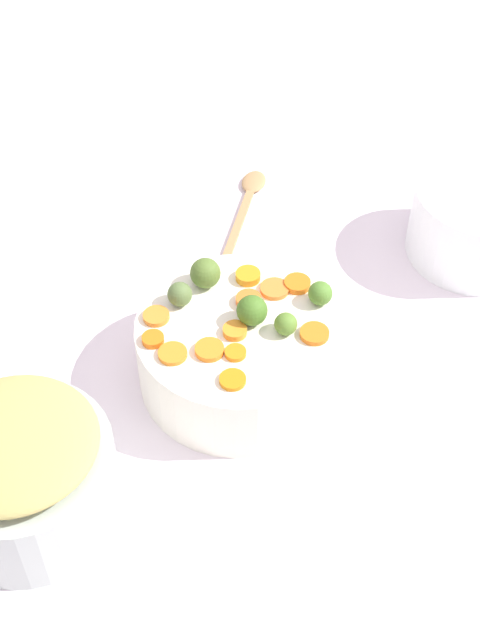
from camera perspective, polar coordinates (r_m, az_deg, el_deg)
tabletop at (r=1.24m, az=0.90°, el=-3.03°), size 2.40×2.40×0.02m
serving_bowl_carrots at (r=1.17m, az=0.00°, el=-2.04°), size 0.27×0.27×0.10m
metal_pot at (r=1.08m, az=-13.69°, el=-9.96°), size 0.22×0.22×0.11m
stuffing_mound at (r=1.02m, az=-14.41°, el=-7.64°), size 0.19×0.19×0.04m
carrot_slice_0 at (r=1.19m, az=0.52°, el=2.85°), size 0.04×0.04×0.01m
carrot_slice_1 at (r=1.18m, az=2.23°, el=2.01°), size 0.05×0.05×0.01m
carrot_slice_2 at (r=1.10m, az=-1.98°, el=-1.92°), size 0.05×0.05×0.01m
carrot_slice_3 at (r=1.12m, az=-5.61°, el=-1.23°), size 0.04×0.04×0.01m
carrot_slice_4 at (r=1.15m, az=-5.40°, el=0.24°), size 0.05×0.05×0.01m
carrot_slice_5 at (r=1.10m, az=-4.35°, el=-2.16°), size 0.04×0.04×0.01m
carrot_slice_6 at (r=1.13m, az=4.80°, el=-0.88°), size 0.05×0.05×0.01m
carrot_slice_7 at (r=1.10m, az=-0.30°, el=-2.11°), size 0.04×0.04×0.01m
carrot_slice_8 at (r=1.19m, az=3.70°, el=2.34°), size 0.05×0.05×0.01m
carrot_slice_9 at (r=1.12m, az=-0.33°, el=-0.70°), size 0.04×0.04×0.01m
carrot_slice_10 at (r=1.07m, az=-0.58°, el=-3.84°), size 0.03×0.03×0.01m
carrot_slice_11 at (r=1.16m, az=0.56°, el=1.28°), size 0.04×0.04×0.01m
brussels_sprout_0 at (r=1.18m, az=-2.24°, el=3.03°), size 0.04×0.04×0.04m
brussels_sprout_1 at (r=1.16m, az=-3.89°, el=1.66°), size 0.03×0.03×0.03m
brussels_sprout_2 at (r=1.16m, az=5.18°, el=1.72°), size 0.03×0.03×0.03m
brussels_sprout_3 at (r=1.13m, az=0.92°, el=0.60°), size 0.04×0.04×0.04m
brussels_sprout_4 at (r=1.12m, az=2.95°, el=-0.26°), size 0.03×0.03×0.03m
wooden_spoon at (r=1.47m, az=0.34°, el=7.38°), size 0.04×0.29×0.01m
casserole_dish at (r=1.40m, az=15.12°, el=6.13°), size 0.21×0.21×0.12m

